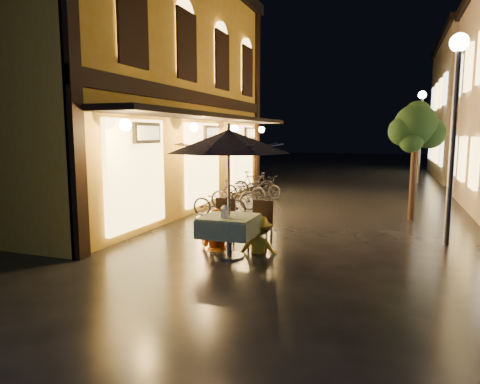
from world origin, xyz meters
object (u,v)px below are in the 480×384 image
at_px(streetlamp_near, 455,102).
at_px(patio_umbrella, 229,141).
at_px(table_lantern, 225,211).
at_px(cafe_table, 229,226).
at_px(person_orange, 217,209).
at_px(bicycle_0, 219,202).
at_px(person_yellow, 259,217).

relative_size(streetlamp_near, patio_umbrella, 1.72).
bearing_deg(table_lantern, cafe_table, 90.00).
bearing_deg(patio_umbrella, person_orange, 131.92).
bearing_deg(bicycle_0, person_orange, -158.66).
bearing_deg(cafe_table, streetlamp_near, 31.32).
height_order(cafe_table, table_lantern, table_lantern).
bearing_deg(bicycle_0, table_lantern, -156.38).
height_order(streetlamp_near, patio_umbrella, streetlamp_near).
height_order(person_orange, person_yellow, person_orange).
xyz_separation_m(streetlamp_near, patio_umbrella, (-3.91, -2.38, -0.77)).
xyz_separation_m(person_yellow, bicycle_0, (-2.07, 2.99, -0.28)).
relative_size(cafe_table, person_orange, 0.63).
bearing_deg(streetlamp_near, person_yellow, -152.06).
bearing_deg(person_yellow, cafe_table, 45.13).
distance_m(streetlamp_near, cafe_table, 5.14).
bearing_deg(streetlamp_near, table_lantern, -146.54).
bearing_deg(cafe_table, bicycle_0, 115.16).
height_order(patio_umbrella, person_orange, patio_umbrella).
distance_m(cafe_table, bicycle_0, 3.89).
xyz_separation_m(streetlamp_near, cafe_table, (-3.91, -2.38, -2.33)).
bearing_deg(person_yellow, person_orange, -5.66).
xyz_separation_m(table_lantern, bicycle_0, (-1.65, 3.73, -0.51)).
distance_m(cafe_table, patio_umbrella, 1.56).
xyz_separation_m(streetlamp_near, person_orange, (-4.37, -1.87, -2.13)).
bearing_deg(person_yellow, patio_umbrella, 45.13).
xyz_separation_m(table_lantern, person_orange, (-0.46, 0.72, -0.13)).
height_order(streetlamp_near, cafe_table, streetlamp_near).
bearing_deg(person_orange, person_yellow, -170.23).
relative_size(patio_umbrella, table_lantern, 9.84).
height_order(streetlamp_near, person_yellow, streetlamp_near).
bearing_deg(cafe_table, patio_umbrella, 26.57).
distance_m(patio_umbrella, bicycle_0, 4.26).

